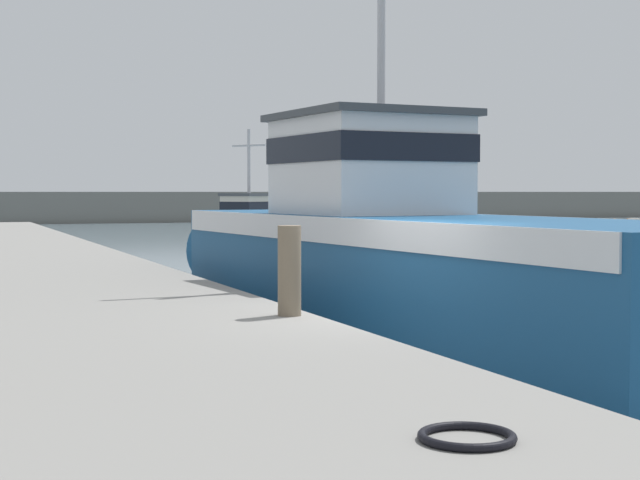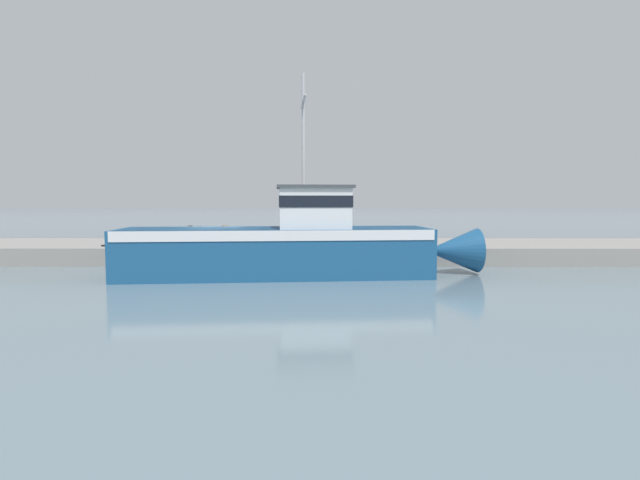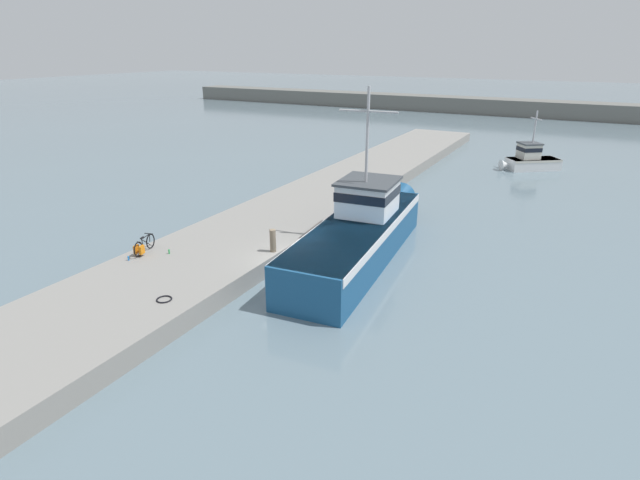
{
  "view_description": "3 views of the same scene",
  "coord_description": "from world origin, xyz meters",
  "px_view_note": "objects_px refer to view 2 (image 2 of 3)",
  "views": [
    {
      "loc": [
        -5.25,
        -11.03,
        2.37
      ],
      "look_at": [
        -1.23,
        -0.75,
        1.83
      ],
      "focal_mm": 55.0,
      "sensor_mm": 36.0,
      "label": 1
    },
    {
      "loc": [
        22.3,
        4.75,
        3.17
      ],
      "look_at": [
        0.44,
        4.67,
        1.39
      ],
      "focal_mm": 28.0,
      "sensor_mm": 36.0,
      "label": 2
    },
    {
      "loc": [
        11.03,
        -18.02,
        9.92
      ],
      "look_at": [
        0.41,
        1.71,
        1.22
      ],
      "focal_mm": 28.0,
      "sensor_mm": 36.0,
      "label": 3
    }
  ],
  "objects_px": {
    "bicycle_touring": "(189,233)",
    "water_bottle_by_bike": "(194,239)",
    "mooring_post": "(225,237)",
    "water_bottle_on_curb": "(174,238)",
    "fishing_boat_main": "(293,243)"
  },
  "relations": [
    {
      "from": "fishing_boat_main",
      "to": "water_bottle_by_bike",
      "type": "bearing_deg",
      "value": -145.48
    },
    {
      "from": "water_bottle_by_bike",
      "to": "mooring_post",
      "type": "bearing_deg",
      "value": 31.55
    },
    {
      "from": "fishing_boat_main",
      "to": "bicycle_touring",
      "type": "relative_size",
      "value": 8.73
    },
    {
      "from": "bicycle_touring",
      "to": "water_bottle_by_bike",
      "type": "height_order",
      "value": "bicycle_touring"
    },
    {
      "from": "fishing_boat_main",
      "to": "bicycle_touring",
      "type": "bearing_deg",
      "value": -146.96
    },
    {
      "from": "mooring_post",
      "to": "bicycle_touring",
      "type": "bearing_deg",
      "value": -149.42
    },
    {
      "from": "fishing_boat_main",
      "to": "bicycle_touring",
      "type": "distance_m",
      "value": 10.52
    },
    {
      "from": "bicycle_touring",
      "to": "water_bottle_by_bike",
      "type": "relative_size",
      "value": 7.92
    },
    {
      "from": "water_bottle_on_curb",
      "to": "mooring_post",
      "type": "bearing_deg",
      "value": 37.58
    },
    {
      "from": "fishing_boat_main",
      "to": "bicycle_touring",
      "type": "height_order",
      "value": "fishing_boat_main"
    },
    {
      "from": "mooring_post",
      "to": "water_bottle_by_bike",
      "type": "bearing_deg",
      "value": -148.45
    },
    {
      "from": "water_bottle_on_curb",
      "to": "water_bottle_by_bike",
      "type": "bearing_deg",
      "value": 54.01
    },
    {
      "from": "water_bottle_on_curb",
      "to": "water_bottle_by_bike",
      "type": "relative_size",
      "value": 0.92
    },
    {
      "from": "fishing_boat_main",
      "to": "water_bottle_by_bike",
      "type": "distance_m",
      "value": 9.34
    },
    {
      "from": "water_bottle_on_curb",
      "to": "water_bottle_by_bike",
      "type": "xyz_separation_m",
      "value": [
        1.06,
        1.46,
        0.01
      ]
    }
  ]
}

